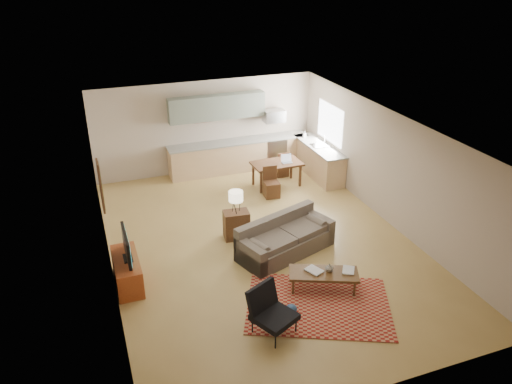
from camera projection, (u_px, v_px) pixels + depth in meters
name	position (u px, v px, depth m)	size (l,w,h in m)	color
room	(261.00, 189.00, 10.67)	(9.00, 9.00, 9.00)	#A48547
kitchen_counter_back	(239.00, 155.00, 14.87)	(4.26, 0.64, 0.92)	tan
kitchen_counter_right	(318.00, 160.00, 14.50)	(0.64, 2.26, 0.92)	tan
kitchen_range	(274.00, 151.00, 15.21)	(0.62, 0.62, 0.90)	#A5A8AD
kitchen_microwave	(274.00, 116.00, 14.75)	(0.62, 0.40, 0.35)	#A5A8AD
upper_cabinets	(217.00, 107.00, 14.16)	(2.80, 0.34, 0.70)	slate
window_right	(330.00, 123.00, 14.12)	(0.02, 1.40, 1.05)	white
wall_art_left	(101.00, 186.00, 10.34)	(0.06, 0.42, 1.10)	olive
triptych	(202.00, 114.00, 14.24)	(1.70, 0.04, 0.50)	#F8E1BC
rug	(318.00, 305.00, 9.28)	(2.62, 1.82, 0.02)	maroon
sofa	(286.00, 237.00, 10.75)	(2.26, 0.98, 0.79)	brown
coffee_table	(323.00, 281.00, 9.63)	(1.33, 0.53, 0.40)	#442A13
book_a	(310.00, 273.00, 9.51)	(0.35, 0.40, 0.03)	maroon
book_b	(343.00, 269.00, 9.62)	(0.35, 0.37, 0.02)	navy
vase	(329.00, 268.00, 9.55)	(0.16, 0.16, 0.16)	black
armchair	(274.00, 313.00, 8.43)	(0.74, 0.74, 0.85)	black
tv_credenza	(127.00, 271.00, 9.77)	(0.48, 1.24, 0.57)	#913917
tv	(126.00, 246.00, 9.54)	(0.10, 0.96, 0.57)	black
console_table	(236.00, 225.00, 11.34)	(0.57, 0.38, 0.66)	#3E2415
table_lamp	(236.00, 201.00, 11.08)	(0.32, 0.32, 0.53)	beige
dining_table	(277.00, 174.00, 13.89)	(1.36, 0.78, 0.69)	#3E2415
dining_chair_near	(272.00, 182.00, 13.23)	(0.39, 0.41, 0.82)	#3E2415
dining_chair_far	(281.00, 163.00, 14.50)	(0.37, 0.38, 0.77)	#3E2415
laptop	(287.00, 159.00, 13.70)	(0.29, 0.22, 0.22)	#A5A8AD
soap_bottle	(305.00, 134.00, 14.89)	(0.09, 0.10, 0.19)	#F8E1BC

